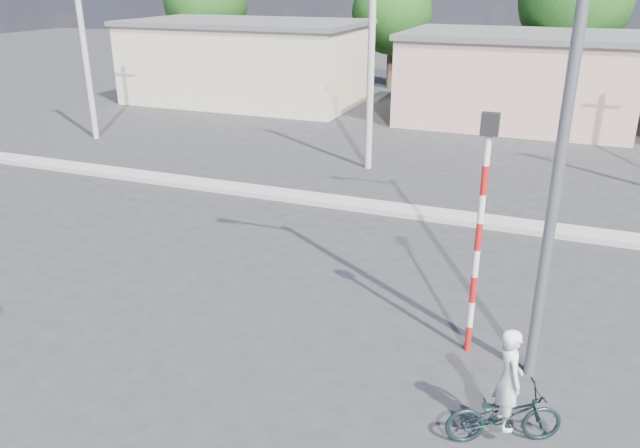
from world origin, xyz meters
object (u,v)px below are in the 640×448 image
at_px(cyclist, 506,396).
at_px(streetlight, 559,80).
at_px(bicycle, 504,415).
at_px(traffic_pole, 481,218).

distance_m(cyclist, streetlight, 4.60).
distance_m(bicycle, cyclist, 0.34).
xyz_separation_m(cyclist, streetlight, (0.09, 1.92, 4.18)).
height_order(bicycle, traffic_pole, traffic_pole).
xyz_separation_m(bicycle, streetlight, (0.09, 1.92, 4.51)).
distance_m(bicycle, traffic_pole, 3.20).
bearing_deg(traffic_pole, bicycle, -69.13).
bearing_deg(bicycle, cyclist, -0.00).
distance_m(traffic_pole, streetlight, 2.56).
relative_size(bicycle, traffic_pole, 0.39).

